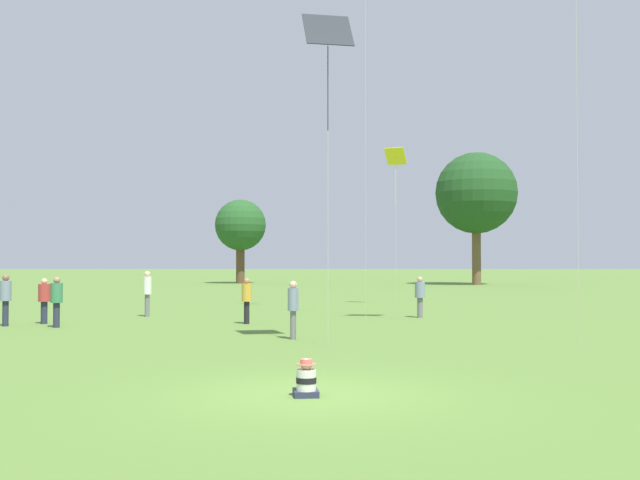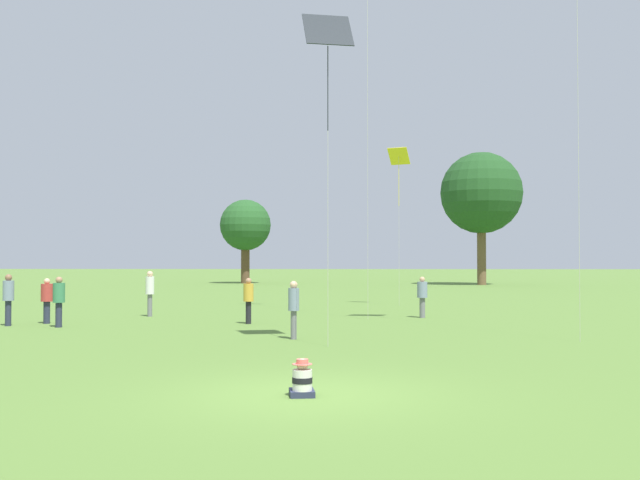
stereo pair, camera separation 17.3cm
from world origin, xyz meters
The scene contains 13 objects.
ground_plane centered at (0.00, 0.00, 0.00)m, with size 300.00×300.00×0.00m, color #567A33.
seated_toddler centered at (-0.06, -0.20, 0.25)m, with size 0.46×0.54×0.61m.
person_standing_0 centered at (-6.86, 16.19, 1.05)m, with size 0.33×0.33×1.74m.
person_standing_2 centered at (-0.79, 8.28, 0.96)m, with size 0.39×0.39×1.60m.
person_standing_3 centered at (-10.44, 12.02, 1.01)m, with size 0.48×0.48×1.70m.
person_standing_4 centered at (-2.66, 13.09, 0.92)m, with size 0.45×0.45×1.55m.
person_standing_5 centered at (3.49, 15.92, 0.90)m, with size 0.47×0.47×1.53m.
person_standing_6 centered at (-8.59, 11.59, 0.96)m, with size 0.50×0.50×1.63m.
person_standing_7 centered at (-9.53, 12.94, 0.90)m, with size 0.41×0.41×1.54m.
kite_1 centered at (3.14, 23.02, 6.83)m, with size 1.11×0.94×7.41m.
kite_2 centered at (0.19, 6.62, 7.84)m, with size 1.35×1.00×8.50m.
distant_tree_0 centered at (12.14, 51.58, 7.77)m, with size 6.92×6.92×11.28m.
distant_tree_1 centered at (-8.43, 54.90, 5.19)m, with size 4.60×4.60×7.56m.
Camera 1 is at (0.47, -12.18, 2.20)m, focal length 42.00 mm.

